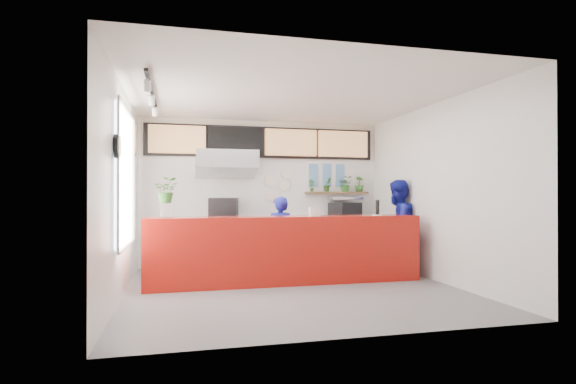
{
  "coord_description": "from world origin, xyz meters",
  "views": [
    {
      "loc": [
        -1.71,
        -6.76,
        1.45
      ],
      "look_at": [
        0.1,
        0.7,
        1.5
      ],
      "focal_mm": 28.0,
      "sensor_mm": 36.0,
      "label": 1
    }
  ],
  "objects_px": {
    "espresso_machine": "(345,212)",
    "panini_oven": "(224,210)",
    "pepper_mill": "(377,207)",
    "service_counter": "(286,250)",
    "staff_center": "(280,237)",
    "staff_right": "(398,226)"
  },
  "relations": [
    {
      "from": "staff_right",
      "to": "panini_oven",
      "type": "bearing_deg",
      "value": -50.46
    },
    {
      "from": "panini_oven",
      "to": "espresso_machine",
      "type": "height_order",
      "value": "panini_oven"
    },
    {
      "from": "service_counter",
      "to": "espresso_machine",
      "type": "bearing_deg",
      "value": 46.46
    },
    {
      "from": "service_counter",
      "to": "panini_oven",
      "type": "height_order",
      "value": "panini_oven"
    },
    {
      "from": "panini_oven",
      "to": "pepper_mill",
      "type": "height_order",
      "value": "panini_oven"
    },
    {
      "from": "staff_center",
      "to": "staff_right",
      "type": "distance_m",
      "value": 2.27
    },
    {
      "from": "staff_center",
      "to": "pepper_mill",
      "type": "height_order",
      "value": "staff_center"
    },
    {
      "from": "panini_oven",
      "to": "staff_center",
      "type": "relative_size",
      "value": 0.38
    },
    {
      "from": "staff_center",
      "to": "service_counter",
      "type": "bearing_deg",
      "value": 89.43
    },
    {
      "from": "service_counter",
      "to": "espresso_machine",
      "type": "height_order",
      "value": "espresso_machine"
    },
    {
      "from": "staff_center",
      "to": "pepper_mill",
      "type": "distance_m",
      "value": 1.78
    },
    {
      "from": "pepper_mill",
      "to": "staff_right",
      "type": "bearing_deg",
      "value": 42.13
    },
    {
      "from": "pepper_mill",
      "to": "panini_oven",
      "type": "bearing_deg",
      "value": 141.96
    },
    {
      "from": "staff_right",
      "to": "pepper_mill",
      "type": "distance_m",
      "value": 1.02
    },
    {
      "from": "service_counter",
      "to": "staff_center",
      "type": "height_order",
      "value": "staff_center"
    },
    {
      "from": "espresso_machine",
      "to": "staff_center",
      "type": "bearing_deg",
      "value": -167.57
    },
    {
      "from": "staff_center",
      "to": "staff_right",
      "type": "height_order",
      "value": "staff_right"
    },
    {
      "from": "service_counter",
      "to": "staff_center",
      "type": "xyz_separation_m",
      "value": [
        0.02,
        0.58,
        0.16
      ]
    },
    {
      "from": "service_counter",
      "to": "panini_oven",
      "type": "relative_size",
      "value": 8.24
    },
    {
      "from": "espresso_machine",
      "to": "panini_oven",
      "type": "bearing_deg",
      "value": 156.64
    },
    {
      "from": "panini_oven",
      "to": "espresso_machine",
      "type": "xyz_separation_m",
      "value": [
        2.56,
        0.0,
        -0.05
      ]
    },
    {
      "from": "panini_oven",
      "to": "pepper_mill",
      "type": "xyz_separation_m",
      "value": [
        2.42,
        -1.9,
        0.09
      ]
    }
  ]
}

